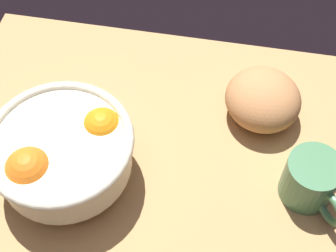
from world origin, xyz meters
TOP-DOWN VIEW (x-y plane):
  - ground_plane at (0.00, 0.00)cm, footprint 71.21×66.55cm
  - fruit_bowl at (-10.76, -1.88)cm, footprint 23.32×23.32cm
  - bread_loaf at (20.00, 16.29)cm, footprint 18.94×18.97cm
  - mug at (28.71, 1.43)cm, footprint 9.72×11.75cm

SIDE VIEW (x-z plane):
  - ground_plane at x=0.00cm, z-range -3.00..0.00cm
  - mug at x=28.71cm, z-range 0.00..8.57cm
  - bread_loaf at x=20.00cm, z-range 0.00..8.78cm
  - fruit_bowl at x=-10.76cm, z-range 1.02..12.88cm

